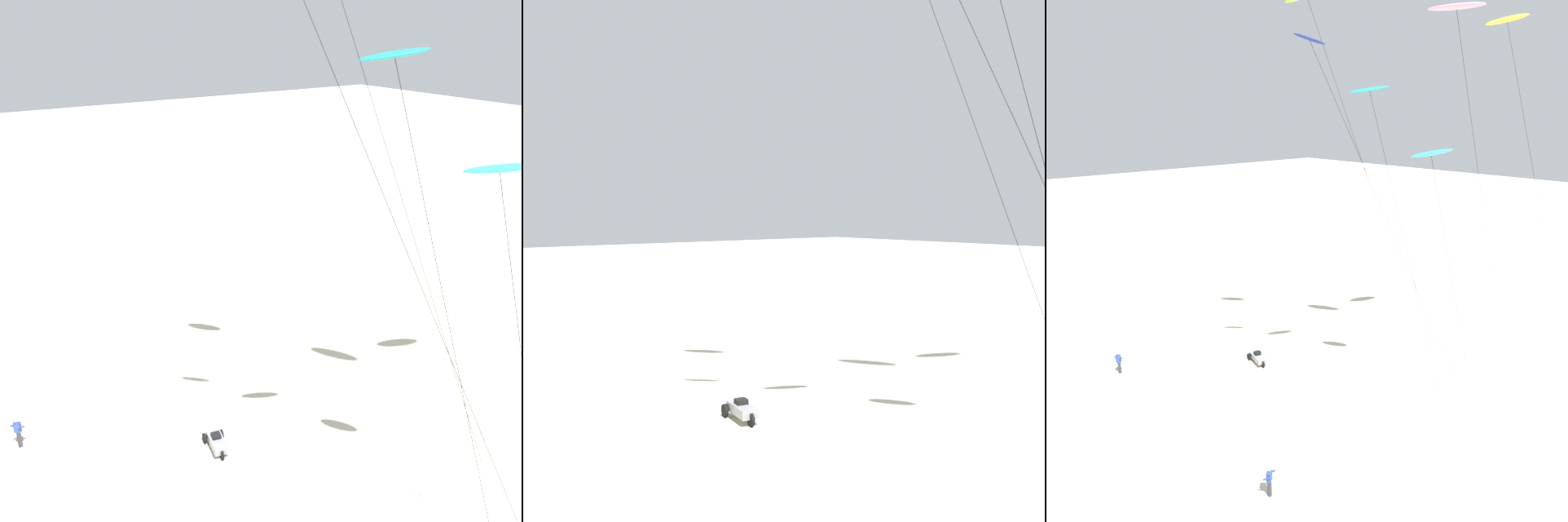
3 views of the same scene
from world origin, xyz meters
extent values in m
ellipsoid|color=#33BFE0|center=(4.58, 13.06, 15.81)|extent=(2.42, 1.70, 0.72)
cylinder|color=#262626|center=(3.21, 11.89, 10.84)|extent=(7.30, 7.29, 21.70)
cylinder|color=#262626|center=(-0.94, 14.95, 12.44)|extent=(6.66, 6.65, 24.89)
ellipsoid|color=teal|center=(1.75, 10.80, 19.23)|extent=(1.71, 2.26, 0.61)
cylinder|color=#262626|center=(3.71, 12.75, 9.58)|extent=(3.94, 3.93, 19.16)
cylinder|color=#33333D|center=(-11.51, -0.17, 0.44)|extent=(0.22, 0.22, 0.88)
cube|color=#2D4CA5|center=(-11.51, -0.17, 1.17)|extent=(0.38, 0.39, 0.58)
sphere|color=beige|center=(-11.51, -0.17, 1.57)|extent=(0.20, 0.20, 0.20)
cylinder|color=#2D4CA5|center=(-11.66, -0.33, 1.22)|extent=(0.43, 0.41, 0.39)
cylinder|color=#2D4CA5|center=(-11.36, -0.01, 1.22)|extent=(0.43, 0.41, 0.39)
cube|color=gray|center=(-5.81, 8.06, 0.44)|extent=(1.81, 1.07, 0.36)
cube|color=black|center=(-5.95, 8.09, 0.72)|extent=(0.53, 0.53, 0.20)
cylinder|color=black|center=(-5.02, 7.87, 0.26)|extent=(0.53, 0.23, 0.52)
cylinder|color=black|center=(-6.41, 8.66, 0.26)|extent=(0.53, 0.23, 0.52)
cylinder|color=black|center=(-6.61, 7.78, 0.26)|extent=(0.53, 0.23, 0.52)
camera|label=1|loc=(16.65, -4.18, 20.45)|focal=42.68mm
camera|label=2|loc=(15.17, -6.89, 8.12)|focal=46.99mm
camera|label=3|loc=(19.21, -10.31, 17.88)|focal=31.66mm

